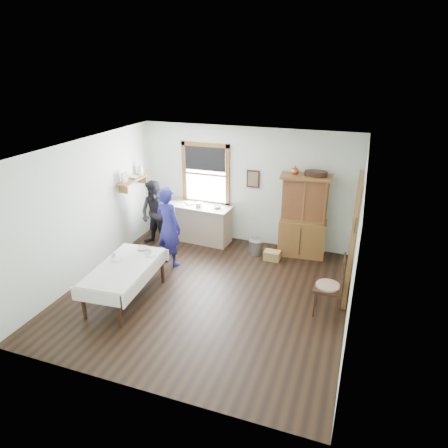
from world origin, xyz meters
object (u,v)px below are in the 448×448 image
object	(u,v)px
spindle_chair	(329,285)
pail	(255,247)
figure_dark	(156,216)
dining_table	(126,282)
wicker_basket	(272,255)
china_hutch	(304,216)
woman_blue	(169,229)
work_counter	(199,223)

from	to	relation	value
spindle_chair	pail	size ratio (longest dim) A/B	3.42
spindle_chair	figure_dark	world-z (taller)	figure_dark
dining_table	pail	bearing A→B (deg)	56.15
pail	wicker_basket	size ratio (longest dim) A/B	0.95
china_hutch	wicker_basket	world-z (taller)	china_hutch
spindle_chair	woman_blue	xyz separation A→B (m)	(-3.33, 0.72, 0.24)
china_hutch	pail	world-z (taller)	china_hutch
work_counter	figure_dark	bearing A→B (deg)	-140.50
work_counter	woman_blue	xyz separation A→B (m)	(-0.12, -1.31, 0.35)
china_hutch	dining_table	xyz separation A→B (m)	(-2.68, -2.85, -0.57)
china_hutch	woman_blue	bearing A→B (deg)	-156.80
china_hutch	woman_blue	size ratio (longest dim) A/B	1.15
spindle_chair	wicker_basket	xyz separation A→B (m)	(-1.33, 1.62, -0.45)
pail	wicker_basket	distance (m)	0.46
work_counter	spindle_chair	bearing A→B (deg)	-28.27
dining_table	wicker_basket	size ratio (longest dim) A/B	5.03
wicker_basket	pail	bearing A→B (deg)	158.11
woman_blue	pail	bearing A→B (deg)	-126.52
wicker_basket	woman_blue	size ratio (longest dim) A/B	0.22
pail	china_hutch	bearing A→B (deg)	16.82
dining_table	spindle_chair	bearing A→B (deg)	12.58
dining_table	spindle_chair	world-z (taller)	spindle_chair
china_hutch	figure_dark	world-z (taller)	china_hutch
pail	figure_dark	size ratio (longest dim) A/B	0.23
china_hutch	pail	distance (m)	1.26
wicker_basket	figure_dark	world-z (taller)	figure_dark
china_hutch	work_counter	bearing A→B (deg)	176.39
pail	woman_blue	bearing A→B (deg)	-146.18
wicker_basket	woman_blue	bearing A→B (deg)	-156.03
work_counter	china_hutch	xyz separation A→B (m)	(2.43, 0.05, 0.47)
wicker_basket	figure_dark	distance (m)	2.78
dining_table	wicker_basket	bearing A→B (deg)	48.18
dining_table	pail	world-z (taller)	dining_table
china_hutch	wicker_basket	size ratio (longest dim) A/B	5.35
pail	work_counter	bearing A→B (deg)	170.49
china_hutch	woman_blue	xyz separation A→B (m)	(-2.55, -1.35, -0.12)
work_counter	spindle_chair	size ratio (longest dim) A/B	1.39
spindle_chair	wicker_basket	world-z (taller)	spindle_chair
spindle_chair	figure_dark	size ratio (longest dim) A/B	0.77
china_hutch	wicker_basket	bearing A→B (deg)	-144.54
dining_table	figure_dark	xyz separation A→B (m)	(-0.57, 2.22, 0.38)
china_hutch	dining_table	distance (m)	3.96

